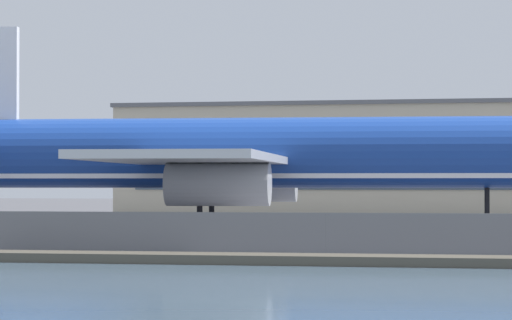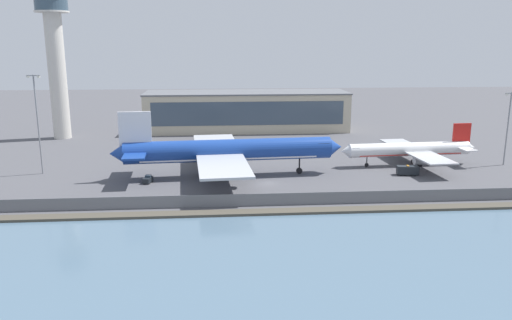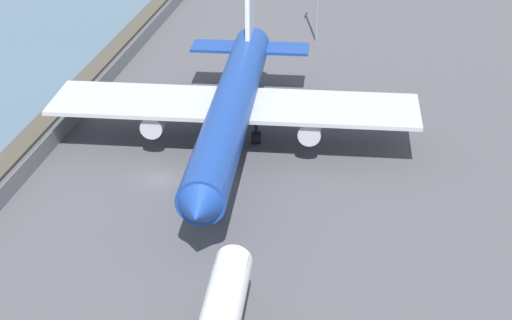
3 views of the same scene
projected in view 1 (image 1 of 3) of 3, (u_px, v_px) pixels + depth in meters
The scene contains 5 objects.
ground_plane at pixel (357, 245), 82.11m from camera, with size 500.00×500.00×0.00m, color #4C4C51.
shoreline_seawall at pixel (315, 260), 61.98m from camera, with size 320.00×3.00×0.50m.
perimeter_fence at pixel (326, 236), 66.42m from camera, with size 280.00×0.10×2.55m.
cargo_jet_blue at pixel (241, 156), 91.30m from camera, with size 56.47×48.54×16.40m.
terminal_building at pixel (414, 160), 154.88m from camera, with size 74.45×20.85×14.30m.
Camera 1 is at (8.62, -82.04, 4.11)m, focal length 85.00 mm.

